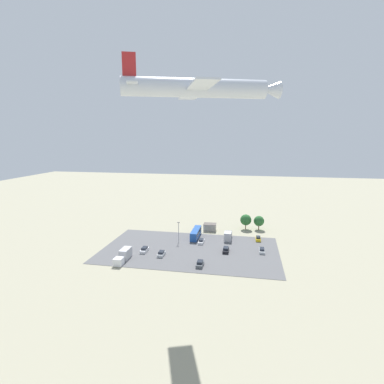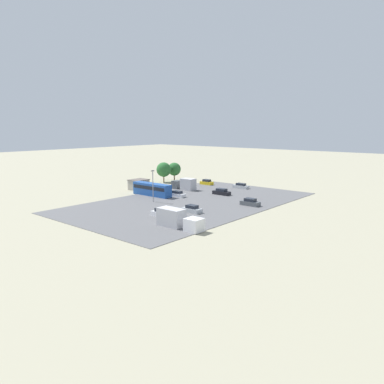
% 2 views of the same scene
% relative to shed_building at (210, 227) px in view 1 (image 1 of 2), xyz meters
% --- Properties ---
extents(ground_plane, '(400.00, 400.00, 0.00)m').
position_rel_shed_building_xyz_m(ground_plane, '(3.96, 11.49, -1.46)').
color(ground_plane, gray).
extents(parking_lot_surface, '(60.00, 35.30, 0.08)m').
position_rel_shed_building_xyz_m(parking_lot_surface, '(3.96, 22.95, -1.42)').
color(parking_lot_surface, '#565659').
rests_on(parking_lot_surface, ground).
extents(shed_building, '(5.14, 4.04, 2.90)m').
position_rel_shed_building_xyz_m(shed_building, '(0.00, 0.00, 0.00)').
color(shed_building, '#9E998E').
rests_on(shed_building, ground).
extents(bus, '(2.56, 11.75, 3.17)m').
position_rel_shed_building_xyz_m(bus, '(4.19, 9.82, 0.33)').
color(bus, '#1E4C9E').
rests_on(bus, ground).
extents(parked_car_0, '(1.89, 4.19, 1.54)m').
position_rel_shed_building_xyz_m(parked_car_0, '(12.11, 30.01, -0.74)').
color(parked_car_0, '#ADB2B7').
rests_on(parked_car_0, ground).
extents(parked_car_1, '(1.81, 4.67, 1.46)m').
position_rel_shed_building_xyz_m(parked_car_1, '(-20.34, 20.91, -0.77)').
color(parked_car_1, '#ADB2B7').
rests_on(parked_car_1, ground).
extents(parked_car_2, '(1.94, 4.71, 1.62)m').
position_rel_shed_building_xyz_m(parked_car_2, '(-8.37, 22.74, -0.70)').
color(parked_car_2, black).
rests_on(parked_car_2, ground).
extents(parked_car_3, '(1.72, 4.46, 1.47)m').
position_rel_shed_building_xyz_m(parked_car_3, '(1.11, 15.77, -0.76)').
color(parked_car_3, silver).
rests_on(parked_car_3, ground).
extents(parked_car_4, '(1.85, 4.47, 1.62)m').
position_rel_shed_building_xyz_m(parked_car_4, '(18.69, 27.74, -0.70)').
color(parked_car_4, silver).
rests_on(parked_car_4, ground).
extents(parked_car_5, '(1.95, 4.35, 1.63)m').
position_rel_shed_building_xyz_m(parked_car_5, '(-1.57, 35.58, -0.70)').
color(parked_car_5, '#4C5156').
rests_on(parked_car_5, ground).
extents(parked_car_6, '(1.83, 4.05, 1.58)m').
position_rel_shed_building_xyz_m(parked_car_6, '(-19.46, 9.12, -0.72)').
color(parked_car_6, gold).
rests_on(parked_car_6, ground).
extents(parked_truck_0, '(2.59, 9.22, 3.22)m').
position_rel_shed_building_xyz_m(parked_truck_0, '(22.75, 35.70, 0.10)').
color(parked_truck_0, silver).
rests_on(parked_truck_0, ground).
extents(parked_truck_1, '(2.60, 7.28, 3.23)m').
position_rel_shed_building_xyz_m(parked_truck_1, '(-8.22, 10.17, 0.10)').
color(parked_truck_1, '#4C5156').
rests_on(parked_truck_1, ground).
extents(tree_near_shed, '(4.32, 4.32, 5.88)m').
position_rel_shed_building_xyz_m(tree_near_shed, '(-20.07, -4.98, 2.26)').
color(tree_near_shed, brown).
rests_on(tree_near_shed, ground).
extents(tree_apron_mid, '(4.62, 4.62, 6.39)m').
position_rel_shed_building_xyz_m(tree_apron_mid, '(-14.65, -4.52, 2.61)').
color(tree_apron_mid, brown).
rests_on(tree_apron_mid, ground).
extents(light_pole_lot_centre, '(0.90, 0.28, 7.45)m').
position_rel_shed_building_xyz_m(light_pole_lot_centre, '(9.63, 15.88, 2.77)').
color(light_pole_lot_centre, gray).
rests_on(light_pole_lot_centre, ground).
extents(airplane, '(35.11, 28.91, 8.98)m').
position_rel_shed_building_xyz_m(airplane, '(-4.26, 50.51, 47.44)').
color(airplane, silver).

